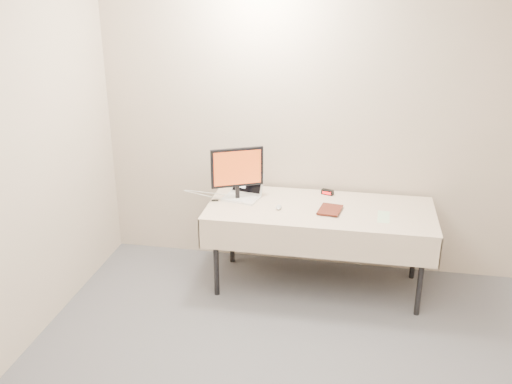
% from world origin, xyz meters
% --- Properties ---
extents(back_wall, '(4.00, 0.10, 2.70)m').
position_xyz_m(back_wall, '(0.00, 2.50, 1.35)').
color(back_wall, '#C3B19D').
rests_on(back_wall, ground).
extents(table, '(1.86, 0.81, 0.74)m').
position_xyz_m(table, '(0.00, 2.05, 0.68)').
color(table, black).
rests_on(table, ground).
extents(laptop, '(0.34, 0.33, 0.19)m').
position_xyz_m(laptop, '(-0.67, 2.16, 0.79)').
color(laptop, silver).
rests_on(laptop, table).
extents(monitor, '(0.41, 0.22, 0.46)m').
position_xyz_m(monitor, '(-0.71, 2.09, 1.01)').
color(monitor, black).
rests_on(monitor, table).
extents(book, '(0.18, 0.05, 0.24)m').
position_xyz_m(book, '(-0.00, 2.00, 0.86)').
color(book, maroon).
rests_on(book, table).
extents(alarm_clock, '(0.11, 0.07, 0.04)m').
position_xyz_m(alarm_clock, '(0.04, 2.35, 0.76)').
color(alarm_clock, black).
rests_on(alarm_clock, table).
extents(clicker, '(0.05, 0.10, 0.02)m').
position_xyz_m(clicker, '(-0.33, 1.97, 0.75)').
color(clicker, '#B8B8BB').
rests_on(clicker, table).
extents(paper_form, '(0.10, 0.24, 0.00)m').
position_xyz_m(paper_form, '(0.51, 1.95, 0.74)').
color(paper_form, '#C0E9B9').
rests_on(paper_form, table).
extents(usb_dongle, '(0.06, 0.03, 0.01)m').
position_xyz_m(usb_dongle, '(-0.89, 2.03, 0.74)').
color(usb_dongle, black).
rests_on(usb_dongle, table).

